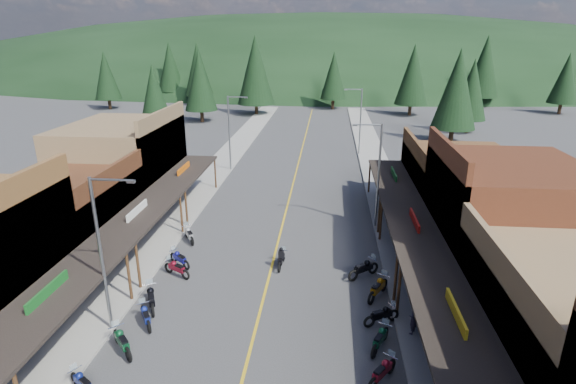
% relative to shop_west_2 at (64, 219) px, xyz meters
% --- Properties ---
extents(ground, '(220.00, 220.00, 0.00)m').
position_rel_shop_west_2_xyz_m(ground, '(13.75, -1.70, -2.53)').
color(ground, '#38383A').
rests_on(ground, ground).
extents(centerline, '(0.15, 90.00, 0.01)m').
position_rel_shop_west_2_xyz_m(centerline, '(13.75, 18.30, -2.53)').
color(centerline, gold).
rests_on(centerline, ground).
extents(sidewalk_west, '(3.40, 94.00, 0.15)m').
position_rel_shop_west_2_xyz_m(sidewalk_west, '(5.05, 18.30, -2.46)').
color(sidewalk_west, gray).
rests_on(sidewalk_west, ground).
extents(sidewalk_east, '(3.40, 94.00, 0.15)m').
position_rel_shop_west_2_xyz_m(sidewalk_east, '(22.45, 18.30, -2.46)').
color(sidewalk_east, gray).
rests_on(sidewalk_east, ground).
extents(shop_west_2, '(10.90, 9.00, 6.20)m').
position_rel_shop_west_2_xyz_m(shop_west_2, '(0.00, 0.00, 0.00)').
color(shop_west_2, '#3F2111').
rests_on(shop_west_2, ground).
extents(shop_west_3, '(10.90, 10.20, 8.20)m').
position_rel_shop_west_2_xyz_m(shop_west_3, '(-0.03, 9.60, 0.99)').
color(shop_west_3, brown).
rests_on(shop_west_3, ground).
extents(shop_east_2, '(10.90, 9.00, 8.20)m').
position_rel_shop_west_2_xyz_m(shop_east_2, '(27.54, 0.00, 0.99)').
color(shop_east_2, '#562B19').
rests_on(shop_east_2, ground).
extents(shop_east_3, '(10.90, 10.20, 6.20)m').
position_rel_shop_west_2_xyz_m(shop_east_3, '(27.51, 9.60, -0.00)').
color(shop_east_3, '#4C2D16').
rests_on(shop_east_3, ground).
extents(streetlight_0, '(2.16, 0.18, 8.00)m').
position_rel_shop_west_2_xyz_m(streetlight_0, '(6.80, -7.70, 1.93)').
color(streetlight_0, gray).
rests_on(streetlight_0, ground).
extents(streetlight_1, '(2.16, 0.18, 8.00)m').
position_rel_shop_west_2_xyz_m(streetlight_1, '(6.80, 20.30, 1.93)').
color(streetlight_1, gray).
rests_on(streetlight_1, ground).
extents(streetlight_2, '(2.16, 0.18, 8.00)m').
position_rel_shop_west_2_xyz_m(streetlight_2, '(20.71, 6.30, 1.93)').
color(streetlight_2, gray).
rests_on(streetlight_2, ground).
extents(streetlight_3, '(2.16, 0.18, 8.00)m').
position_rel_shop_west_2_xyz_m(streetlight_3, '(20.71, 28.30, 1.93)').
color(streetlight_3, gray).
rests_on(streetlight_3, ground).
extents(ridge_hill, '(310.00, 140.00, 60.00)m').
position_rel_shop_west_2_xyz_m(ridge_hill, '(13.75, 133.30, -2.53)').
color(ridge_hill, black).
rests_on(ridge_hill, ground).
extents(pine_0, '(5.04, 5.04, 11.00)m').
position_rel_shop_west_2_xyz_m(pine_0, '(-26.25, 60.30, 3.95)').
color(pine_0, black).
rests_on(pine_0, ground).
extents(pine_1, '(5.88, 5.88, 12.50)m').
position_rel_shop_west_2_xyz_m(pine_1, '(-10.25, 68.30, 4.70)').
color(pine_1, black).
rests_on(pine_1, ground).
extents(pine_2, '(6.72, 6.72, 14.00)m').
position_rel_shop_west_2_xyz_m(pine_2, '(3.75, 56.30, 5.46)').
color(pine_2, black).
rests_on(pine_2, ground).
extents(pine_3, '(5.04, 5.04, 11.00)m').
position_rel_shop_west_2_xyz_m(pine_3, '(17.75, 64.30, 3.95)').
color(pine_3, black).
rests_on(pine_3, ground).
extents(pine_4, '(5.88, 5.88, 12.50)m').
position_rel_shop_west_2_xyz_m(pine_4, '(31.75, 58.30, 4.70)').
color(pine_4, black).
rests_on(pine_4, ground).
extents(pine_5, '(6.72, 6.72, 14.00)m').
position_rel_shop_west_2_xyz_m(pine_5, '(47.75, 70.30, 5.46)').
color(pine_5, black).
rests_on(pine_5, ground).
extents(pine_6, '(5.04, 5.04, 11.00)m').
position_rel_shop_west_2_xyz_m(pine_6, '(59.75, 62.30, 3.95)').
color(pine_6, black).
rests_on(pine_6, ground).
extents(pine_7, '(5.88, 5.88, 12.50)m').
position_rel_shop_west_2_xyz_m(pine_7, '(-18.25, 74.30, 4.70)').
color(pine_7, black).
rests_on(pine_7, ground).
extents(pine_8, '(4.48, 4.48, 10.00)m').
position_rel_shop_west_2_xyz_m(pine_8, '(-8.25, 38.30, 3.44)').
color(pine_8, black).
rests_on(pine_8, ground).
extents(pine_9, '(4.93, 4.93, 10.80)m').
position_rel_shop_west_2_xyz_m(pine_9, '(37.75, 43.30, 3.85)').
color(pine_9, black).
rests_on(pine_9, ground).
extents(pine_10, '(5.38, 5.38, 11.60)m').
position_rel_shop_west_2_xyz_m(pine_10, '(-4.25, 48.30, 4.25)').
color(pine_10, black).
rests_on(pine_10, ground).
extents(pine_11, '(5.82, 5.82, 12.40)m').
position_rel_shop_west_2_xyz_m(pine_11, '(33.75, 36.30, 4.65)').
color(pine_11, black).
rests_on(pine_11, ground).
extents(bike_west_3, '(1.93, 1.57, 1.08)m').
position_rel_shop_west_2_xyz_m(bike_west_3, '(7.42, -11.80, -1.99)').
color(bike_west_3, navy).
rests_on(bike_west_3, ground).
extents(bike_west_4, '(2.07, 2.15, 1.28)m').
position_rel_shop_west_2_xyz_m(bike_west_4, '(7.92, -9.24, -1.89)').
color(bike_west_4, '#0D4423').
rests_on(bike_west_4, ground).
extents(bike_west_5, '(1.66, 2.05, 1.15)m').
position_rel_shop_west_2_xyz_m(bike_west_5, '(8.19, -7.13, -1.96)').
color(bike_west_5, navy).
rests_on(bike_west_5, ground).
extents(bike_west_6, '(1.68, 2.43, 1.33)m').
position_rel_shop_west_2_xyz_m(bike_west_6, '(7.92, -5.67, -1.87)').
color(bike_west_6, black).
rests_on(bike_west_6, ground).
extents(bike_west_7, '(2.13, 1.59, 1.17)m').
position_rel_shop_west_2_xyz_m(bike_west_7, '(8.17, -2.25, -1.95)').
color(bike_west_7, maroon).
rests_on(bike_west_7, ground).
extents(bike_west_8, '(1.99, 1.77, 1.15)m').
position_rel_shop_west_2_xyz_m(bike_west_8, '(7.93, -0.98, -1.96)').
color(bike_west_8, navy).
rests_on(bike_west_8, ground).
extents(bike_west_9, '(1.71, 2.16, 1.20)m').
position_rel_shop_west_2_xyz_m(bike_west_9, '(7.47, 2.58, -1.93)').
color(bike_west_9, '#A9AAAF').
rests_on(bike_west_9, ground).
extents(bike_east_4, '(1.81, 2.09, 1.19)m').
position_rel_shop_west_2_xyz_m(bike_east_4, '(19.65, -10.08, -1.94)').
color(bike_east_4, maroon).
rests_on(bike_east_4, ground).
extents(bike_east_5, '(1.53, 2.18, 1.19)m').
position_rel_shop_west_2_xyz_m(bike_east_5, '(19.78, -7.91, -1.94)').
color(bike_east_5, '#0E4629').
rests_on(bike_east_5, ground).
extents(bike_east_6, '(2.09, 1.54, 1.15)m').
position_rel_shop_west_2_xyz_m(bike_east_6, '(20.05, -5.97, -1.96)').
color(bike_east_6, black).
rests_on(bike_east_6, ground).
extents(bike_east_7, '(1.84, 2.40, 1.33)m').
position_rel_shop_west_2_xyz_m(bike_east_7, '(20.10, -3.51, -1.87)').
color(bike_east_7, '#9E640B').
rests_on(bike_east_7, ground).
extents(bike_east_8, '(2.27, 2.03, 1.31)m').
position_rel_shop_west_2_xyz_m(bike_east_8, '(19.45, -1.35, -1.88)').
color(bike_east_8, black).
rests_on(bike_east_8, ground).
extents(rider_on_bike, '(0.80, 1.97, 1.47)m').
position_rel_shop_west_2_xyz_m(rider_on_bike, '(14.38, -0.52, -1.95)').
color(rider_on_bike, black).
rests_on(rider_on_bike, ground).
extents(pedestrian_east_a, '(0.60, 0.71, 1.66)m').
position_rel_shop_west_2_xyz_m(pedestrian_east_a, '(21.46, -6.77, -1.55)').
color(pedestrian_east_a, '#231E2D').
rests_on(pedestrian_east_a, sidewalk_east).
extents(pedestrian_east_b, '(0.93, 0.74, 1.68)m').
position_rel_shop_west_2_xyz_m(pedestrian_east_b, '(22.20, 11.15, -1.55)').
color(pedestrian_east_b, brown).
rests_on(pedestrian_east_b, sidewalk_east).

